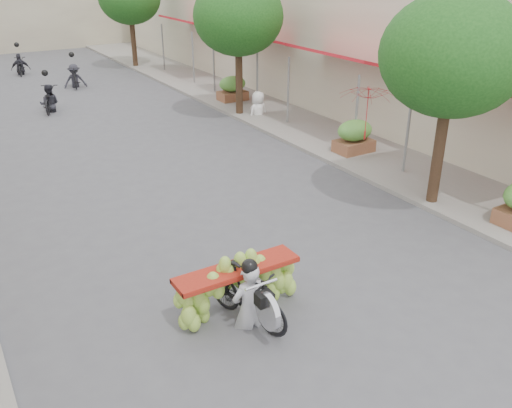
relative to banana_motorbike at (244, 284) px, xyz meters
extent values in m
plane|color=#4F4E53|center=(1.17, -2.35, -0.72)|extent=(120.00, 120.00, 0.00)
cube|color=gray|center=(8.17, 12.65, -0.66)|extent=(4.00, 60.00, 0.12)
cube|color=beige|center=(13.17, 11.65, 2.28)|extent=(8.00, 40.00, 6.00)
cube|color=#AA161F|center=(8.29, 1.65, 2.03)|extent=(1.77, 4.20, 0.53)
cylinder|color=slate|center=(7.47, 3.55, 0.55)|extent=(0.08, 0.08, 2.55)
cube|color=#AA161F|center=(8.29, 7.65, 2.03)|extent=(1.77, 4.20, 0.53)
cylinder|color=slate|center=(7.47, 5.75, 0.55)|extent=(0.08, 0.08, 2.55)
cylinder|color=slate|center=(7.47, 9.55, 0.55)|extent=(0.08, 0.08, 2.55)
cube|color=#AA161F|center=(8.29, 13.65, 2.03)|extent=(1.77, 4.20, 0.53)
cylinder|color=slate|center=(7.47, 11.75, 0.55)|extent=(0.08, 0.08, 2.55)
cylinder|color=slate|center=(7.47, 15.55, 0.55)|extent=(0.08, 0.08, 2.55)
cube|color=#AA161F|center=(8.29, 19.65, 2.03)|extent=(1.77, 4.20, 0.53)
cylinder|color=slate|center=(7.47, 17.75, 0.55)|extent=(0.08, 0.08, 2.55)
cylinder|color=slate|center=(7.47, 21.55, 0.55)|extent=(0.08, 0.08, 2.55)
cylinder|color=#3A2719|center=(6.57, 1.65, 0.88)|extent=(0.28, 0.28, 3.20)
ellipsoid|color=#1D5318|center=(6.57, 1.65, 3.08)|extent=(3.40, 3.40, 2.90)
cylinder|color=#3A2719|center=(6.57, 11.65, 0.88)|extent=(0.28, 0.28, 3.20)
ellipsoid|color=#1D5318|center=(6.57, 11.65, 3.08)|extent=(3.40, 3.40, 2.90)
cylinder|color=#3A2719|center=(6.57, 23.65, 0.88)|extent=(0.28, 0.28, 3.20)
cube|color=brown|center=(7.37, 5.65, -0.35)|extent=(1.20, 0.80, 0.50)
ellipsoid|color=#519237|center=(7.37, 5.65, 0.23)|extent=(1.20, 0.88, 0.66)
cube|color=brown|center=(7.37, 13.65, -0.35)|extent=(1.20, 0.80, 0.50)
ellipsoid|color=#519237|center=(7.37, 13.65, 0.23)|extent=(1.20, 0.88, 0.66)
imported|color=black|center=(0.00, -0.11, -0.18)|extent=(1.02, 1.94, 1.10)
cylinder|color=silver|center=(0.00, -0.76, -0.10)|extent=(0.10, 0.66, 0.66)
cube|color=black|center=(0.00, -0.66, 0.08)|extent=(0.28, 0.22, 0.22)
cylinder|color=silver|center=(0.00, -0.56, 0.30)|extent=(0.60, 0.05, 0.05)
cube|color=maroon|center=(0.00, 0.24, 0.16)|extent=(2.30, 0.55, 0.10)
imported|color=#BABAC1|center=(0.00, -0.16, 0.47)|extent=(0.64, 0.48, 1.78)
sphere|color=black|center=(0.00, -0.19, 1.33)|extent=(0.28, 0.28, 0.28)
imported|color=#A61619|center=(7.11, 4.85, 1.70)|extent=(1.92, 1.92, 1.65)
imported|color=white|center=(7.14, 11.14, 0.30)|extent=(0.96, 0.65, 1.81)
imported|color=black|center=(0.23, 16.30, -0.23)|extent=(1.24, 1.89, 0.99)
imported|color=#2A2932|center=(0.23, 16.30, 0.40)|extent=(0.91, 0.73, 1.65)
sphere|color=black|center=(0.23, 16.30, 0.86)|extent=(0.26, 0.26, 0.26)
imported|color=black|center=(2.27, 20.25, -0.18)|extent=(0.87, 1.91, 1.08)
imported|color=#2A2932|center=(2.27, 20.25, 0.40)|extent=(1.14, 0.74, 1.65)
sphere|color=black|center=(2.27, 20.25, 0.86)|extent=(0.26, 0.26, 0.26)
imported|color=black|center=(0.59, 24.91, -0.29)|extent=(0.93, 1.64, 0.87)
imported|color=#2A2932|center=(0.59, 24.91, 0.40)|extent=(1.07, 0.76, 1.65)
sphere|color=black|center=(0.59, 24.91, 0.86)|extent=(0.26, 0.26, 0.26)
camera|label=1|loc=(-3.94, -6.87, 5.17)|focal=38.00mm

